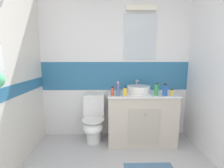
% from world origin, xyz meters
% --- Properties ---
extents(wall_back_tiled, '(3.20, 0.20, 2.50)m').
position_xyz_m(wall_back_tiled, '(0.01, 2.45, 1.26)').
color(wall_back_tiled, white).
rests_on(wall_back_tiled, ground_plane).
extents(vanity_cabinet, '(1.12, 0.55, 0.85)m').
position_xyz_m(vanity_cabinet, '(0.42, 2.14, 0.43)').
color(vanity_cabinet, beige).
rests_on(vanity_cabinet, ground_plane).
extents(sink_basin, '(0.37, 0.42, 0.20)m').
position_xyz_m(sink_basin, '(0.37, 2.14, 0.91)').
color(sink_basin, white).
rests_on(sink_basin, vanity_cabinet).
extents(toilet, '(0.37, 0.50, 0.80)m').
position_xyz_m(toilet, '(-0.38, 2.16, 0.37)').
color(toilet, white).
rests_on(toilet, ground_plane).
extents(toothbrush_cup, '(0.07, 0.07, 0.22)m').
position_xyz_m(toothbrush_cup, '(0.03, 1.95, 0.91)').
color(toothbrush_cup, '#4C7299').
rests_on(toothbrush_cup, vanity_cabinet).
extents(soap_dispenser, '(0.06, 0.06, 0.16)m').
position_xyz_m(soap_dispenser, '(0.13, 1.94, 0.91)').
color(soap_dispenser, yellow).
rests_on(soap_dispenser, vanity_cabinet).
extents(lotion_bottle_short, '(0.05, 0.05, 0.14)m').
position_xyz_m(lotion_bottle_short, '(-0.06, 1.97, 0.92)').
color(lotion_bottle_short, '#D84C33').
rests_on(lotion_bottle_short, vanity_cabinet).
extents(mouthwash_bottle, '(0.07, 0.07, 0.18)m').
position_xyz_m(mouthwash_bottle, '(0.74, 1.94, 0.94)').
color(mouthwash_bottle, '#2659B2').
rests_on(mouthwash_bottle, vanity_cabinet).
extents(perfume_flask_small, '(0.04, 0.03, 0.11)m').
position_xyz_m(perfume_flask_small, '(0.85, 1.94, 0.90)').
color(perfume_flask_small, yellow).
rests_on(perfume_flask_small, vanity_cabinet).
extents(shampoo_bottle_tall, '(0.06, 0.06, 0.19)m').
position_xyz_m(shampoo_bottle_tall, '(0.61, 1.95, 0.94)').
color(shampoo_bottle_tall, green).
rests_on(shampoo_bottle_tall, vanity_cabinet).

